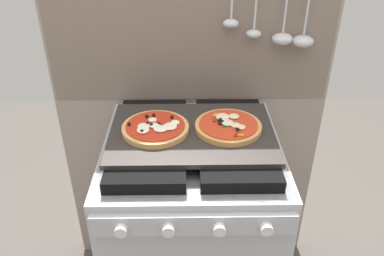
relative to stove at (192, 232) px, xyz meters
The scene contains 5 objects.
kitchen_backsplash 0.48m from the stove, 89.26° to the left, with size 1.10×0.09×1.55m.
stove is the anchor object (origin of this frame).
baking_tray 0.46m from the stove, 90.00° to the left, with size 0.54×0.38×0.02m, color #2D2826.
pizza_left 0.49m from the stove, behind, with size 0.22×0.22×0.03m.
pizza_right 0.49m from the stove, ahead, with size 0.22×0.22×0.03m.
Camera 1 is at (-0.02, -1.12, 1.60)m, focal length 37.19 mm.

